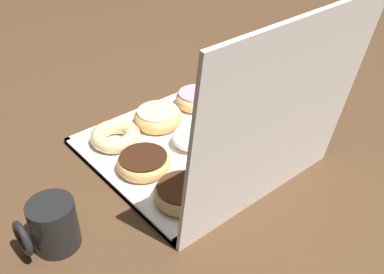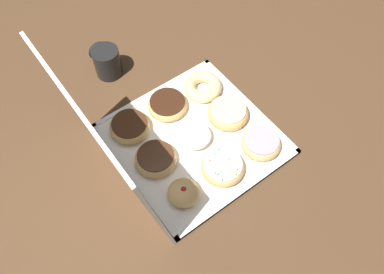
{
  "view_description": "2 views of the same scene",
  "coord_description": "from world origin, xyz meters",
  "views": [
    {
      "loc": [
        0.53,
        0.63,
        0.61
      ],
      "look_at": [
        0.0,
        0.01,
        0.04
      ],
      "focal_mm": 41.36,
      "sensor_mm": 36.0,
      "label": 1
    },
    {
      "loc": [
        -0.46,
        0.35,
        0.93
      ],
      "look_at": [
        -0.01,
        0.02,
        0.05
      ],
      "focal_mm": 36.38,
      "sensor_mm": 36.0,
      "label": 2
    }
  ],
  "objects": [
    {
      "name": "chocolate_frosted_donut_8",
      "position": [
        0.13,
        0.13,
        0.03
      ],
      "size": [
        0.11,
        0.11,
        0.04
      ],
      "color": "#E5B770",
      "rests_on": "donut_box"
    },
    {
      "name": "powdered_filled_donut_4",
      "position": [
        -0.01,
        -0.0,
        0.03
      ],
      "size": [
        0.09,
        0.09,
        0.04
      ],
      "color": "white",
      "rests_on": "donut_box"
    },
    {
      "name": "sprinkle_donut_3",
      "position": [
        -0.13,
        0.0,
        0.03
      ],
      "size": [
        0.12,
        0.12,
        0.04
      ],
      "color": "tan",
      "rests_on": "donut_box"
    },
    {
      "name": "donut_box",
      "position": [
        0.0,
        0.0,
        0.01
      ],
      "size": [
        0.42,
        0.42,
        0.01
      ],
      "color": "white",
      "rests_on": "ground"
    },
    {
      "name": "glazed_ring_donut_1",
      "position": [
        0.0,
        -0.12,
        0.03
      ],
      "size": [
        0.12,
        0.12,
        0.04
      ],
      "color": "tan",
      "rests_on": "donut_box"
    },
    {
      "name": "jelly_filled_donut_6",
      "position": [
        -0.13,
        0.13,
        0.03
      ],
      "size": [
        0.08,
        0.08,
        0.05
      ],
      "color": "#E5B770",
      "rests_on": "donut_box"
    },
    {
      "name": "cruller_donut_2",
      "position": [
        0.12,
        -0.12,
        0.03
      ],
      "size": [
        0.12,
        0.12,
        0.04
      ],
      "color": "#EACC8C",
      "rests_on": "donut_box"
    },
    {
      "name": "ground_plane",
      "position": [
        0.0,
        0.0,
        0.0
      ],
      "size": [
        3.0,
        3.0,
        0.0
      ],
      "primitive_type": "plane",
      "color": "#4C331E"
    },
    {
      "name": "box_lid_open",
      "position": [
        0.0,
        0.24,
        0.2
      ],
      "size": [
        0.42,
        0.07,
        0.4
      ],
      "primitive_type": "cube",
      "rotation": [
        1.43,
        0.0,
        0.0
      ],
      "color": "white",
      "rests_on": "ground"
    },
    {
      "name": "pink_frosted_donut_0",
      "position": [
        -0.13,
        -0.13,
        0.03
      ],
      "size": [
        0.11,
        0.11,
        0.04
      ],
      "color": "#E5B770",
      "rests_on": "donut_box"
    },
    {
      "name": "coffee_mug",
      "position": [
        0.36,
        0.06,
        0.05
      ],
      "size": [
        0.1,
        0.08,
        0.09
      ],
      "color": "black",
      "rests_on": "ground"
    },
    {
      "name": "chocolate_frosted_donut_5",
      "position": [
        0.13,
        -0.0,
        0.03
      ],
      "size": [
        0.12,
        0.12,
        0.04
      ],
      "color": "tan",
      "rests_on": "donut_box"
    },
    {
      "name": "chocolate_frosted_donut_7",
      "position": [
        0.0,
        0.13,
        0.03
      ],
      "size": [
        0.11,
        0.11,
        0.04
      ],
      "color": "#E5B770",
      "rests_on": "donut_box"
    }
  ]
}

